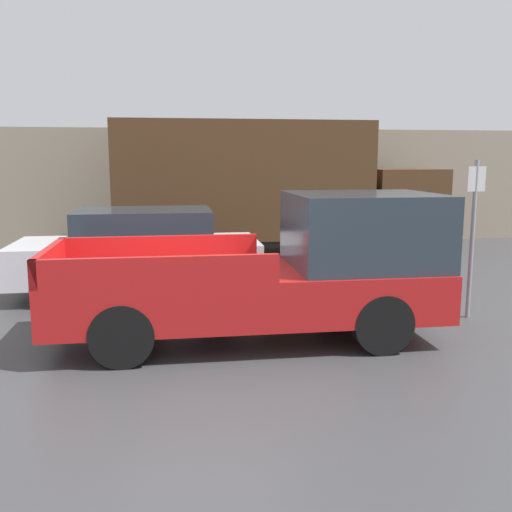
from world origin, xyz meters
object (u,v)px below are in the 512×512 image
Objects in this scene: car at (140,251)px; delivery_truck at (266,184)px; pickup_truck at (283,271)px; parking_sign at (473,231)px.

delivery_truck is (3.18, 4.25, 1.08)m from car.
parking_sign is (3.25, 0.59, 0.46)m from pickup_truck.
parking_sign is at bearing 10.28° from pickup_truck.
car is (-2.22, 3.12, -0.15)m from pickup_truck.
parking_sign reaches higher than pickup_truck.
pickup_truck is 2.14× the size of parking_sign.
pickup_truck reaches higher than car.
parking_sign is at bearing -71.36° from delivery_truck.
parking_sign is at bearing -24.85° from car.
parking_sign is (5.47, -2.53, 0.61)m from car.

